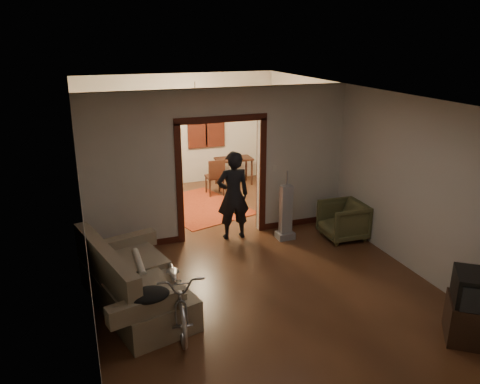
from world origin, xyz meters
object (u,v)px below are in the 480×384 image
person (233,195)px  desk (234,171)px  bicycle (178,292)px  armchair (343,220)px  locker (132,157)px  sofa (135,275)px

person → desk: size_ratio=1.82×
bicycle → person: 2.88m
armchair → locker: 5.28m
armchair → locker: locker is taller
sofa → person: 2.77m
locker → desk: locker is taller
person → locker: size_ratio=0.92×
bicycle → person: size_ratio=0.98×
bicycle → locker: locker is taller
bicycle → desk: bicycle is taller
armchair → desk: 3.97m
sofa → desk: size_ratio=2.30×
desk → bicycle: bearing=-107.6°
person → bicycle: bearing=59.0°
bicycle → desk: (2.70, 5.52, -0.09)m
person → sofa: bearing=44.0°
locker → desk: size_ratio=1.98×
sofa → armchair: bearing=0.3°
locker → armchair: bearing=-68.7°
desk → person: bearing=-100.8°
bicycle → armchair: (3.54, 1.64, -0.08)m
person → locker: 3.60m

